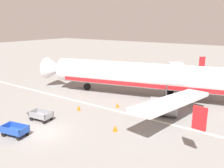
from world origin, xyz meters
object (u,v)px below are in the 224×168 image
Objects in this scene: baggage_cart_nearest at (15,130)px; traffic_cone_near_plane at (117,105)px; traffic_cone_by_carts at (115,128)px; baggage_cart_second_in_row at (41,115)px; airplane at (159,77)px; traffic_cone_mid_apron at (79,108)px.

baggage_cart_nearest is 12.92m from traffic_cone_near_plane.
baggage_cart_second_in_row is at bearing -163.24° from traffic_cone_by_carts.
traffic_cone_near_plane is (3.67, 12.39, -0.29)m from baggage_cart_nearest.
traffic_cone_mid_apron is at bearing -119.66° from airplane.
airplane is at bearing 94.96° from traffic_cone_by_carts.
baggage_cart_second_in_row is 5.36× the size of traffic_cone_by_carts.
traffic_cone_near_plane is at bearing 47.56° from traffic_cone_mid_apron.
traffic_cone_near_plane is 0.94× the size of traffic_cone_by_carts.
baggage_cart_nearest is at bearing -91.94° from traffic_cone_mid_apron.
traffic_cone_by_carts is (3.70, -5.96, 0.02)m from traffic_cone_near_plane.
traffic_cone_mid_apron is at bearing 74.78° from baggage_cart_second_in_row.
airplane is 59.22× the size of traffic_cone_mid_apron.
baggage_cart_second_in_row reaches higher than traffic_cone_near_plane.
airplane is 58.94× the size of traffic_cone_near_plane.
airplane is 7.77m from traffic_cone_near_plane.
baggage_cart_second_in_row is (-7.27, -15.27, -2.45)m from airplane.
traffic_cone_by_carts is at bearing 41.12° from baggage_cart_nearest.
baggage_cart_nearest is at bearing -138.88° from traffic_cone_by_carts.
traffic_cone_mid_apron is (0.29, 8.70, -0.29)m from baggage_cart_nearest.
baggage_cart_second_in_row is at bearing 104.46° from baggage_cart_nearest.
traffic_cone_near_plane is at bearing 73.50° from baggage_cart_nearest.
traffic_cone_by_carts is at bearing -85.04° from airplane.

